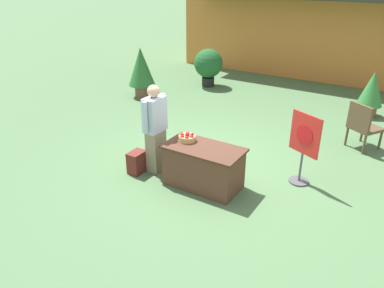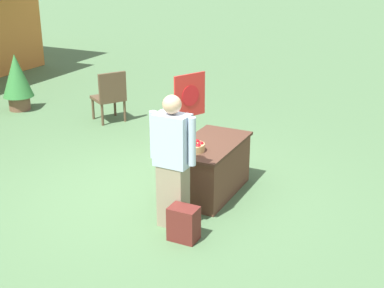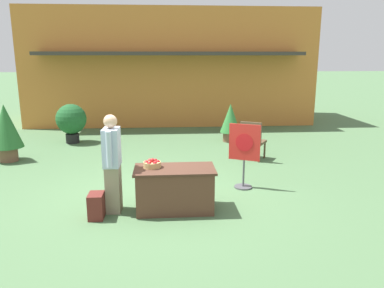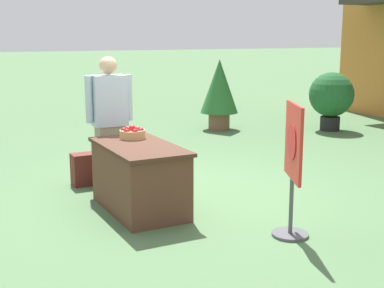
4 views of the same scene
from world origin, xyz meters
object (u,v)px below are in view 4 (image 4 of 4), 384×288
at_px(potted_plant_near_right, 331,96).
at_px(backpack, 85,169).
at_px(poster_board, 293,164).
at_px(potted_plant_near_left, 219,89).
at_px(display_table, 139,178).
at_px(apple_basket, 132,133).
at_px(person_visitor, 110,122).

bearing_deg(potted_plant_near_right, backpack, -73.31).
height_order(poster_board, potted_plant_near_left, potted_plant_near_left).
bearing_deg(poster_board, potted_plant_near_right, -109.53).
height_order(display_table, potted_plant_near_left, potted_plant_near_left).
height_order(apple_basket, backpack, apple_basket).
relative_size(person_visitor, potted_plant_near_left, 1.15).
relative_size(display_table, potted_plant_near_right, 1.15).
bearing_deg(display_table, person_visitor, 178.71).
xyz_separation_m(backpack, potted_plant_near_right, (-1.70, 5.66, 0.50)).
bearing_deg(person_visitor, display_table, 0.00).
height_order(display_table, person_visitor, person_visitor).
relative_size(person_visitor, backpack, 3.99).
height_order(potted_plant_near_right, potted_plant_near_left, potted_plant_near_left).
xyz_separation_m(apple_basket, person_visitor, (-0.66, -0.05, 0.04)).
bearing_deg(person_visitor, apple_basket, 5.45).
bearing_deg(poster_board, potted_plant_near_left, -88.06).
xyz_separation_m(person_visitor, potted_plant_near_left, (-3.07, 3.39, -0.02)).
relative_size(apple_basket, person_visitor, 0.18).
distance_m(apple_basket, person_visitor, 0.66).
height_order(apple_basket, poster_board, poster_board).
xyz_separation_m(backpack, poster_board, (2.71, 1.26, 0.51)).
relative_size(display_table, poster_board, 1.05).
relative_size(poster_board, potted_plant_near_right, 1.09).
xyz_separation_m(potted_plant_near_right, potted_plant_near_left, (-1.12, -1.99, 0.13)).
xyz_separation_m(poster_board, potted_plant_near_left, (-5.53, 2.40, 0.11)).
bearing_deg(potted_plant_near_left, backpack, -52.41).
bearing_deg(potted_plant_near_left, potted_plant_near_right, 60.60).
bearing_deg(backpack, potted_plant_near_left, 127.59).
xyz_separation_m(poster_board, potted_plant_near_right, (-4.40, 4.39, -0.02)).
height_order(display_table, poster_board, poster_board).
xyz_separation_m(display_table, apple_basket, (-0.38, 0.07, 0.44)).
relative_size(apple_basket, poster_board, 0.23).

